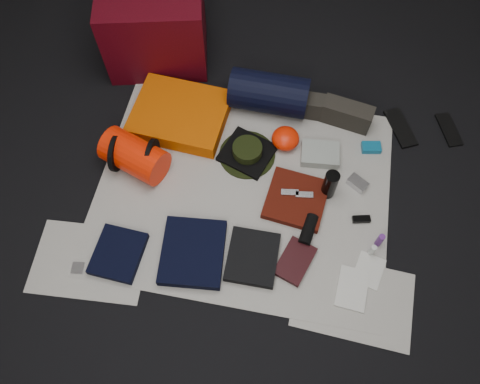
% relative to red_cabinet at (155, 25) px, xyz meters
% --- Properties ---
extents(floor, '(4.50, 4.50, 0.02)m').
position_rel_red_cabinet_xyz_m(floor, '(0.71, -0.89, -0.26)').
color(floor, black).
rests_on(floor, ground).
extents(newspaper_mat, '(1.60, 1.30, 0.01)m').
position_rel_red_cabinet_xyz_m(newspaper_mat, '(0.71, -0.89, -0.25)').
color(newspaper_mat, beige).
rests_on(newspaper_mat, floor).
extents(newspaper_sheet_front_left, '(0.61, 0.44, 0.00)m').
position_rel_red_cabinet_xyz_m(newspaper_sheet_front_left, '(0.01, -1.44, -0.25)').
color(newspaper_sheet_front_left, beige).
rests_on(newspaper_sheet_front_left, floor).
extents(newspaper_sheet_front_right, '(0.60, 0.43, 0.00)m').
position_rel_red_cabinet_xyz_m(newspaper_sheet_front_right, '(1.36, -1.39, -0.25)').
color(newspaper_sheet_front_right, beige).
rests_on(newspaper_sheet_front_right, floor).
extents(red_cabinet, '(0.70, 0.62, 0.50)m').
position_rel_red_cabinet_xyz_m(red_cabinet, '(0.00, 0.00, 0.00)').
color(red_cabinet, '#48050E').
rests_on(red_cabinet, floor).
extents(sleeping_pad, '(0.57, 0.48, 0.10)m').
position_rel_red_cabinet_xyz_m(sleeping_pad, '(0.26, -0.49, -0.19)').
color(sleeping_pad, '#D55202').
rests_on(sleeping_pad, newspaper_mat).
extents(stuff_sack, '(0.40, 0.31, 0.21)m').
position_rel_red_cabinet_xyz_m(stuff_sack, '(0.09, -0.85, -0.14)').
color(stuff_sack, '#F12004').
rests_on(stuff_sack, newspaper_mat).
extents(sack_strap_left, '(0.02, 0.22, 0.22)m').
position_rel_red_cabinet_xyz_m(sack_strap_left, '(-0.01, -0.85, -0.14)').
color(sack_strap_left, black).
rests_on(sack_strap_left, newspaper_mat).
extents(sack_strap_right, '(0.02, 0.22, 0.22)m').
position_rel_red_cabinet_xyz_m(sack_strap_right, '(0.19, -0.85, -0.14)').
color(sack_strap_right, black).
rests_on(sack_strap_right, newspaper_mat).
extents(navy_duffel, '(0.46, 0.25, 0.24)m').
position_rel_red_cabinet_xyz_m(navy_duffel, '(0.75, -0.29, -0.12)').
color(navy_duffel, black).
rests_on(navy_duffel, newspaper_mat).
extents(boonie_brim, '(0.43, 0.43, 0.01)m').
position_rel_red_cabinet_xyz_m(boonie_brim, '(0.69, -0.66, -0.24)').
color(boonie_brim, black).
rests_on(boonie_brim, newspaper_mat).
extents(boonie_crown, '(0.17, 0.17, 0.07)m').
position_rel_red_cabinet_xyz_m(boonie_crown, '(0.69, -0.66, -0.20)').
color(boonie_crown, black).
rests_on(boonie_crown, boonie_brim).
extents(hiking_boot_left, '(0.27, 0.11, 0.14)m').
position_rel_red_cabinet_xyz_m(hiking_boot_left, '(1.02, -0.30, -0.17)').
color(hiking_boot_left, '#2B2822').
rests_on(hiking_boot_left, newspaper_mat).
extents(hiking_boot_right, '(0.31, 0.16, 0.15)m').
position_rel_red_cabinet_xyz_m(hiking_boot_right, '(1.23, -0.32, -0.17)').
color(hiking_boot_right, '#2B2822').
rests_on(hiking_boot_right, newspaper_mat).
extents(flip_flop_left, '(0.21, 0.29, 0.02)m').
position_rel_red_cabinet_xyz_m(flip_flop_left, '(1.56, -0.31, -0.24)').
color(flip_flop_left, black).
rests_on(flip_flop_left, floor).
extents(flip_flop_right, '(0.16, 0.25, 0.01)m').
position_rel_red_cabinet_xyz_m(flip_flop_right, '(1.84, -0.27, -0.24)').
color(flip_flop_right, black).
rests_on(flip_flop_right, floor).
extents(trousers_navy_a, '(0.25, 0.29, 0.04)m').
position_rel_red_cabinet_xyz_m(trousers_navy_a, '(0.15, -1.38, -0.22)').
color(trousers_navy_a, black).
rests_on(trousers_navy_a, newspaper_mat).
extents(trousers_navy_b, '(0.35, 0.39, 0.06)m').
position_rel_red_cabinet_xyz_m(trousers_navy_b, '(0.53, -1.31, -0.21)').
color(trousers_navy_b, black).
rests_on(trousers_navy_b, newspaper_mat).
extents(trousers_charcoal, '(0.25, 0.29, 0.05)m').
position_rel_red_cabinet_xyz_m(trousers_charcoal, '(0.83, -1.28, -0.22)').
color(trousers_charcoal, black).
rests_on(trousers_charcoal, newspaper_mat).
extents(black_tshirt, '(0.34, 0.33, 0.03)m').
position_rel_red_cabinet_xyz_m(black_tshirt, '(0.69, -0.66, -0.23)').
color(black_tshirt, black).
rests_on(black_tshirt, newspaper_mat).
extents(red_shirt, '(0.35, 0.35, 0.04)m').
position_rel_red_cabinet_xyz_m(red_shirt, '(1.01, -0.91, -0.22)').
color(red_shirt, '#491008').
rests_on(red_shirt, newspaper_mat).
extents(orange_stuff_sack, '(0.20, 0.20, 0.11)m').
position_rel_red_cabinet_xyz_m(orange_stuff_sack, '(0.89, -0.54, -0.19)').
color(orange_stuff_sack, '#F12004').
rests_on(orange_stuff_sack, newspaper_mat).
extents(first_aid_pouch, '(0.23, 0.18, 0.05)m').
position_rel_red_cabinet_xyz_m(first_aid_pouch, '(1.10, -0.60, -0.22)').
color(first_aid_pouch, gray).
rests_on(first_aid_pouch, newspaper_mat).
extents(water_bottle, '(0.09, 0.09, 0.19)m').
position_rel_red_cabinet_xyz_m(water_bottle, '(1.17, -0.82, -0.15)').
color(water_bottle, black).
rests_on(water_bottle, newspaper_mat).
extents(speaker, '(0.09, 0.18, 0.07)m').
position_rel_red_cabinet_xyz_m(speaker, '(1.09, -1.08, -0.21)').
color(speaker, black).
rests_on(speaker, newspaper_mat).
extents(compact_camera, '(0.13, 0.11, 0.04)m').
position_rel_red_cabinet_xyz_m(compact_camera, '(1.33, -0.75, -0.22)').
color(compact_camera, silver).
rests_on(compact_camera, newspaper_mat).
extents(cyan_case, '(0.12, 0.09, 0.03)m').
position_rel_red_cabinet_xyz_m(cyan_case, '(1.39, -0.49, -0.23)').
color(cyan_case, '#0D5D85').
rests_on(cyan_case, newspaper_mat).
extents(toiletry_purple, '(0.04, 0.04, 0.10)m').
position_rel_red_cabinet_xyz_m(toiletry_purple, '(1.46, -1.07, -0.19)').
color(toiletry_purple, '#5D277E').
rests_on(toiletry_purple, newspaper_mat).
extents(toiletry_clear, '(0.03, 0.03, 0.09)m').
position_rel_red_cabinet_xyz_m(toiletry_clear, '(1.43, -1.13, -0.20)').
color(toiletry_clear, silver).
rests_on(toiletry_clear, newspaper_mat).
extents(paperback_book, '(0.21, 0.26, 0.03)m').
position_rel_red_cabinet_xyz_m(paperback_book, '(1.05, -1.25, -0.23)').
color(paperback_book, black).
rests_on(paperback_book, newspaper_mat).
extents(map_booklet, '(0.16, 0.23, 0.01)m').
position_rel_red_cabinet_xyz_m(map_booklet, '(1.35, -1.34, -0.24)').
color(map_booklet, beige).
rests_on(map_booklet, newspaper_mat).
extents(map_printout, '(0.17, 0.20, 0.01)m').
position_rel_red_cabinet_xyz_m(map_printout, '(1.43, -1.23, -0.24)').
color(map_printout, beige).
rests_on(map_printout, newspaper_mat).
extents(sunglasses, '(0.10, 0.06, 0.02)m').
position_rel_red_cabinet_xyz_m(sunglasses, '(1.37, -0.95, -0.23)').
color(sunglasses, black).
rests_on(sunglasses, newspaper_mat).
extents(key_cluster, '(0.07, 0.07, 0.01)m').
position_rel_red_cabinet_xyz_m(key_cluster, '(-0.04, -1.49, -0.24)').
color(key_cluster, silver).
rests_on(key_cluster, newspaper_mat).
extents(tape_roll, '(0.05, 0.05, 0.04)m').
position_rel_red_cabinet_xyz_m(tape_roll, '(0.71, -0.63, -0.20)').
color(tape_roll, white).
rests_on(tape_roll, black_tshirt).
extents(energy_bar_a, '(0.10, 0.05, 0.01)m').
position_rel_red_cabinet_xyz_m(energy_bar_a, '(0.97, -0.89, -0.19)').
color(energy_bar_a, silver).
rests_on(energy_bar_a, red_shirt).
extents(energy_bar_b, '(0.10, 0.05, 0.01)m').
position_rel_red_cabinet_xyz_m(energy_bar_b, '(1.05, -0.89, -0.19)').
color(energy_bar_b, silver).
rests_on(energy_bar_b, red_shirt).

